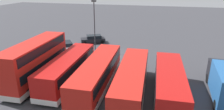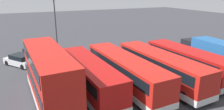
# 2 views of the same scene
# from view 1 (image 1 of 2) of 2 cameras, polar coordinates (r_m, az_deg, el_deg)

# --- Properties ---
(ground_plane) EXTENTS (140.00, 140.00, 0.00)m
(ground_plane) POSITION_cam_1_polar(r_m,az_deg,el_deg) (31.18, 1.81, -0.17)
(ground_plane) COLOR #38383D
(bus_single_deck_near_end) EXTENTS (3.04, 10.48, 2.95)m
(bus_single_deck_near_end) POSITION_cam_1_polar(r_m,az_deg,el_deg) (20.11, 15.74, -7.71)
(bus_single_deck_near_end) COLOR #B71411
(bus_single_deck_near_end) RESTS_ON ground
(bus_single_deck_second) EXTENTS (3.14, 11.78, 2.95)m
(bus_single_deck_second) POSITION_cam_1_polar(r_m,az_deg,el_deg) (20.21, 5.55, -6.85)
(bus_single_deck_second) COLOR red
(bus_single_deck_second) RESTS_ON ground
(bus_single_deck_third) EXTENTS (3.00, 12.10, 2.95)m
(bus_single_deck_third) POSITION_cam_1_polar(r_m,az_deg,el_deg) (21.57, -4.02, -5.01)
(bus_single_deck_third) COLOR red
(bus_single_deck_third) RESTS_ON ground
(bus_single_deck_fourth) EXTENTS (2.94, 10.86, 2.95)m
(bus_single_deck_fourth) POSITION_cam_1_polar(r_m,az_deg,el_deg) (23.09, -12.13, -3.70)
(bus_single_deck_fourth) COLOR #B71411
(bus_single_deck_fourth) RESTS_ON ground
(bus_double_decker_fifth) EXTENTS (2.97, 10.20, 4.55)m
(bus_double_decker_fifth) POSITION_cam_1_polar(r_m,az_deg,el_deg) (24.02, -20.52, -1.49)
(bus_double_decker_fifth) COLOR red
(bus_double_decker_fifth) RESTS_ON ground
(car_hatchback_silver) EXTENTS (4.69, 3.58, 1.43)m
(car_hatchback_silver) POSITION_cam_1_polar(r_m,az_deg,el_deg) (37.75, -5.27, 4.46)
(car_hatchback_silver) COLOR black
(car_hatchback_silver) RESTS_ON ground
(car_small_green) EXTENTS (3.85, 4.39, 1.43)m
(car_small_green) POSITION_cam_1_polar(r_m,az_deg,el_deg) (34.34, -12.63, 2.48)
(car_small_green) COLOR silver
(car_small_green) RESTS_ON ground
(lamp_post_tall) EXTENTS (0.70, 0.30, 8.06)m
(lamp_post_tall) POSITION_cam_1_polar(r_m,az_deg,el_deg) (32.10, -4.94, 9.08)
(lamp_post_tall) COLOR #38383D
(lamp_post_tall) RESTS_ON ground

